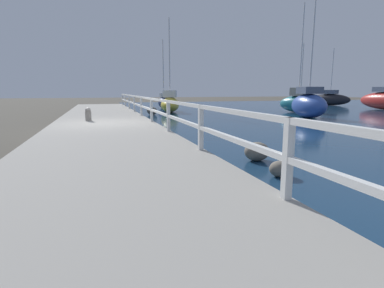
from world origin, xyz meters
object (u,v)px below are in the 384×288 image
(sailboat_teal, at_px, (298,103))
(sailboat_gray, at_px, (300,102))
(sailboat_black, at_px, (330,99))
(mooring_bollard, at_px, (88,114))
(sailboat_blue, at_px, (309,104))
(sailboat_yellow, at_px, (170,103))
(sailboat_navy, at_px, (164,102))

(sailboat_teal, height_order, sailboat_gray, sailboat_teal)
(sailboat_teal, height_order, sailboat_black, sailboat_teal)
(mooring_bollard, distance_m, sailboat_gray, 20.92)
(sailboat_blue, distance_m, sailboat_gray, 10.25)
(mooring_bollard, height_order, sailboat_gray, sailboat_gray)
(mooring_bollard, xyz_separation_m, sailboat_yellow, (5.71, 8.78, 0.05))
(mooring_bollard, bearing_deg, sailboat_blue, 6.77)
(mooring_bollard, xyz_separation_m, sailboat_black, (25.39, 14.04, 0.09))
(sailboat_navy, xyz_separation_m, sailboat_gray, (12.08, -4.02, -0.01))
(mooring_bollard, distance_m, sailboat_teal, 15.92)
(sailboat_navy, distance_m, sailboat_yellow, 5.25)
(sailboat_navy, bearing_deg, sailboat_yellow, -85.23)
(mooring_bollard, relative_size, sailboat_teal, 0.07)
(sailboat_navy, distance_m, sailboat_black, 19.07)
(mooring_bollard, height_order, sailboat_blue, sailboat_blue)
(sailboat_blue, distance_m, sailboat_black, 17.89)
(sailboat_teal, distance_m, sailboat_blue, 4.66)
(mooring_bollard, height_order, sailboat_black, sailboat_black)
(sailboat_teal, relative_size, sailboat_gray, 1.34)
(sailboat_blue, relative_size, sailboat_black, 1.10)
(sailboat_teal, distance_m, sailboat_navy, 12.06)
(mooring_bollard, relative_size, sailboat_navy, 0.09)
(sailboat_navy, bearing_deg, sailboat_black, 11.49)
(sailboat_black, distance_m, sailboat_gray, 8.09)
(sailboat_teal, relative_size, sailboat_navy, 1.26)
(mooring_bollard, relative_size, sailboat_blue, 0.08)
(sailboat_gray, relative_size, sailboat_yellow, 0.85)
(sailboat_navy, xyz_separation_m, sailboat_black, (19.07, 0.04, 0.10))
(mooring_bollard, xyz_separation_m, sailboat_blue, (12.63, 1.50, 0.19))
(mooring_bollard, bearing_deg, sailboat_yellow, 56.97)
(sailboat_teal, distance_m, sailboat_black, 13.47)
(mooring_bollard, height_order, sailboat_navy, sailboat_navy)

